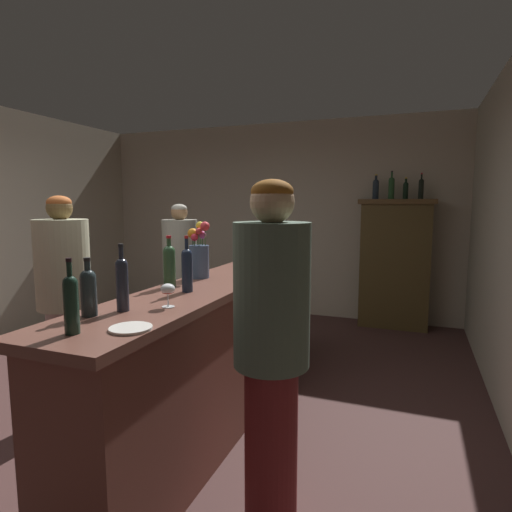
{
  "coord_description": "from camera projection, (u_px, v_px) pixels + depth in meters",
  "views": [
    {
      "loc": [
        1.99,
        -2.58,
        1.6
      ],
      "look_at": [
        0.99,
        0.05,
        1.25
      ],
      "focal_mm": 29.41,
      "sensor_mm": 36.0,
      "label": 1
    }
  ],
  "objects": [
    {
      "name": "wine_bottle_chardonnay",
      "position": [
        88.0,
        290.0,
        2.0
      ],
      "size": [
        0.08,
        0.08,
        0.28
      ],
      "color": "#232F32",
      "rests_on": "bar_counter"
    },
    {
      "name": "wall_back",
      "position": [
        272.0,
        219.0,
        6.2
      ],
      "size": [
        5.38,
        0.12,
        2.74
      ],
      "primitive_type": "cube",
      "color": "#B9AE9A",
      "rests_on": "ground"
    },
    {
      "name": "wine_glass_spare",
      "position": [
        246.0,
        261.0,
        3.16
      ],
      "size": [
        0.08,
        0.08,
        0.14
      ],
      "color": "white",
      "rests_on": "bar_counter"
    },
    {
      "name": "bartender",
      "position": [
        271.0,
        346.0,
        1.95
      ],
      "size": [
        0.35,
        0.35,
        1.71
      ],
      "rotation": [
        0.0,
        0.0,
        2.95
      ],
      "color": "maroon",
      "rests_on": "ground"
    },
    {
      "name": "display_bottle_center",
      "position": [
        406.0,
        189.0,
        5.24
      ],
      "size": [
        0.06,
        0.06,
        0.27
      ],
      "color": "black",
      "rests_on": "display_cabinet"
    },
    {
      "name": "wine_bottle_rose",
      "position": [
        122.0,
        282.0,
        2.09
      ],
      "size": [
        0.06,
        0.06,
        0.34
      ],
      "color": "#242835",
      "rests_on": "bar_counter"
    },
    {
      "name": "display_cabinet",
      "position": [
        395.0,
        261.0,
        5.38
      ],
      "size": [
        0.93,
        0.37,
        1.66
      ],
      "color": "#504020",
      "rests_on": "ground"
    },
    {
      "name": "wine_glass_front",
      "position": [
        274.0,
        247.0,
        4.15
      ],
      "size": [
        0.06,
        0.06,
        0.16
      ],
      "color": "white",
      "rests_on": "bar_counter"
    },
    {
      "name": "patron_tall",
      "position": [
        181.0,
        271.0,
        4.61
      ],
      "size": [
        0.38,
        0.38,
        1.6
      ],
      "rotation": [
        0.0,
        0.0,
        -0.64
      ],
      "color": "#293748",
      "rests_on": "ground"
    },
    {
      "name": "wine_bottle_merlot",
      "position": [
        71.0,
        301.0,
        1.72
      ],
      "size": [
        0.06,
        0.06,
        0.32
      ],
      "color": "#183125",
      "rests_on": "bar_counter"
    },
    {
      "name": "display_bottle_left",
      "position": [
        376.0,
        188.0,
        5.36
      ],
      "size": [
        0.08,
        0.08,
        0.32
      ],
      "color": "#1D2834",
      "rests_on": "display_cabinet"
    },
    {
      "name": "display_bottle_midleft",
      "position": [
        391.0,
        187.0,
        5.29
      ],
      "size": [
        0.07,
        0.07,
        0.35
      ],
      "color": "#244B27",
      "rests_on": "display_cabinet"
    },
    {
      "name": "flower_arrangement",
      "position": [
        199.0,
        254.0,
        3.04
      ],
      "size": [
        0.17,
        0.16,
        0.41
      ],
      "color": "#3F5373",
      "rests_on": "bar_counter"
    },
    {
      "name": "cheese_plate",
      "position": [
        131.0,
        328.0,
        1.79
      ],
      "size": [
        0.18,
        0.18,
        0.01
      ],
      "primitive_type": "cylinder",
      "color": "white",
      "rests_on": "bar_counter"
    },
    {
      "name": "wine_bottle_pinot",
      "position": [
        169.0,
        264.0,
        2.7
      ],
      "size": [
        0.08,
        0.08,
        0.33
      ],
      "color": "#2C5130",
      "rests_on": "bar_counter"
    },
    {
      "name": "bar_counter",
      "position": [
        219.0,
        350.0,
        3.06
      ],
      "size": [
        0.55,
        3.09,
        1.06
      ],
      "color": "brown",
      "rests_on": "ground"
    },
    {
      "name": "floor",
      "position": [
        136.0,
        408.0,
        3.29
      ],
      "size": [
        8.47,
        8.47,
        0.0
      ],
      "primitive_type": "plane",
      "color": "#482E2B",
      "rests_on": "ground"
    },
    {
      "name": "wine_bottle_syrah",
      "position": [
        187.0,
        268.0,
        2.55
      ],
      "size": [
        0.07,
        0.07,
        0.34
      ],
      "color": "#1B263C",
      "rests_on": "bar_counter"
    },
    {
      "name": "wine_glass_mid",
      "position": [
        283.0,
        252.0,
        3.82
      ],
      "size": [
        0.08,
        0.08,
        0.15
      ],
      "color": "white",
      "rests_on": "bar_counter"
    },
    {
      "name": "display_bottle_midright",
      "position": [
        421.0,
        188.0,
        5.17
      ],
      "size": [
        0.06,
        0.06,
        0.32
      ],
      "color": "black",
      "rests_on": "display_cabinet"
    },
    {
      "name": "patron_near_entrance",
      "position": [
        65.0,
        299.0,
        3.08
      ],
      "size": [
        0.38,
        0.38,
        1.66
      ],
      "rotation": [
        0.0,
        0.0,
        0.28
      ],
      "color": "#B1A39B",
      "rests_on": "ground"
    },
    {
      "name": "wine_glass_rear",
      "position": [
        168.0,
        290.0,
        2.18
      ],
      "size": [
        0.08,
        0.08,
        0.13
      ],
      "color": "white",
      "rests_on": "bar_counter"
    }
  ]
}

